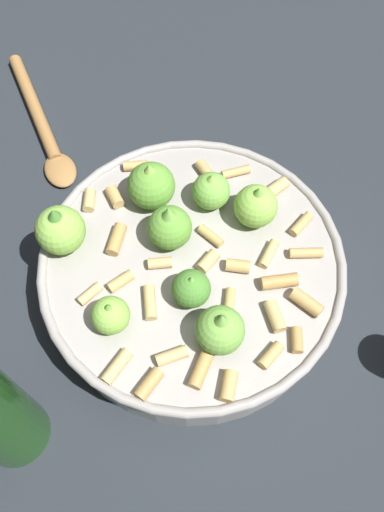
{
  "coord_description": "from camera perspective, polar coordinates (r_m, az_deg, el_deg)",
  "views": [
    {
      "loc": [
        -0.23,
        0.04,
        0.51
      ],
      "look_at": [
        0.0,
        0.0,
        0.07
      ],
      "focal_mm": 37.16,
      "sensor_mm": 36.0,
      "label": 1
    }
  ],
  "objects": [
    {
      "name": "wooden_spoon",
      "position": [
        0.7,
        -15.8,
        13.29
      ],
      "size": [
        0.22,
        0.08,
        0.02
      ],
      "color": "#9E703D",
      "rests_on": "ground"
    },
    {
      "name": "ground_plane",
      "position": [
        0.56,
        -0.0,
        -3.24
      ],
      "size": [
        2.4,
        2.4,
        0.0
      ],
      "primitive_type": "plane",
      "color": "#23282D"
    },
    {
      "name": "cooking_pan",
      "position": [
        0.52,
        -0.25,
        -1.37
      ],
      "size": [
        0.3,
        0.3,
        0.11
      ],
      "color": "#9E9993",
      "rests_on": "ground"
    }
  ]
}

